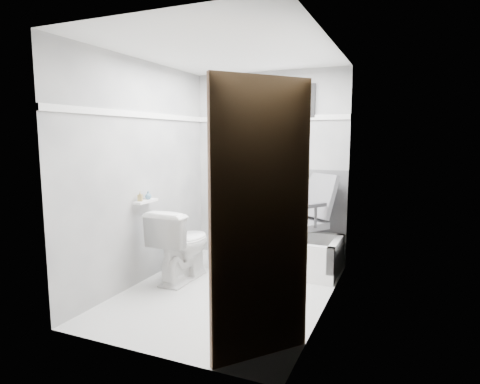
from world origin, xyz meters
The scene contains 19 objects.
floor centered at (0.00, 0.00, 0.00)m, with size 2.60×2.60×0.00m, color silver.
ceiling centered at (0.00, 0.00, 2.40)m, with size 2.60×2.60×0.00m, color silver.
wall_back centered at (0.00, 1.30, 1.20)m, with size 2.00×0.02×2.40m, color slate.
wall_front centered at (0.00, -1.30, 1.20)m, with size 2.00×0.02×2.40m, color slate.
wall_left centered at (-1.00, 0.00, 1.20)m, with size 0.02×2.60×2.40m, color slate.
wall_right centered at (1.00, 0.00, 1.20)m, with size 0.02×2.60×2.40m, color slate.
bathtub centered at (0.23, 0.93, 0.21)m, with size 1.50×0.70×0.42m, color white, non-canonical shape.
office_chair centered at (0.50, 0.98, 0.64)m, with size 0.60×0.60×1.04m, color #5C5D61, non-canonical shape.
toilet centered at (-0.62, 0.16, 0.40)m, with size 0.46×0.82×0.80m, color white.
door centered at (0.98, -1.28, 1.00)m, with size 0.78×0.78×2.00m, color #583020, non-canonical shape.
window centered at (0.25, 1.29, 2.02)m, with size 0.66×0.04×0.40m, color black, non-canonical shape.
backerboard centered at (0.25, 1.29, 0.80)m, with size 1.50×0.02×0.78m, color #4C4C4F.
trim_back centered at (0.00, 1.29, 1.82)m, with size 2.00×0.02×0.06m, color white.
trim_left centered at (-0.99, 0.00, 1.82)m, with size 0.02×2.60×0.06m, color white.
pole centered at (0.00, 1.06, 1.05)m, with size 0.02×0.02×1.95m, color white.
shelf centered at (-0.93, -0.06, 0.90)m, with size 0.10×0.32×0.03m, color white.
soap_bottle_a centered at (-0.94, -0.14, 0.97)m, with size 0.05×0.05×0.11m, color olive.
soap_bottle_b centered at (-0.94, 0.00, 0.96)m, with size 0.07×0.07×0.09m, color slate.
faucet centered at (-0.20, 1.27, 0.55)m, with size 0.26×0.10×0.16m, color silver, non-canonical shape.
Camera 1 is at (1.68, -3.57, 1.59)m, focal length 30.00 mm.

